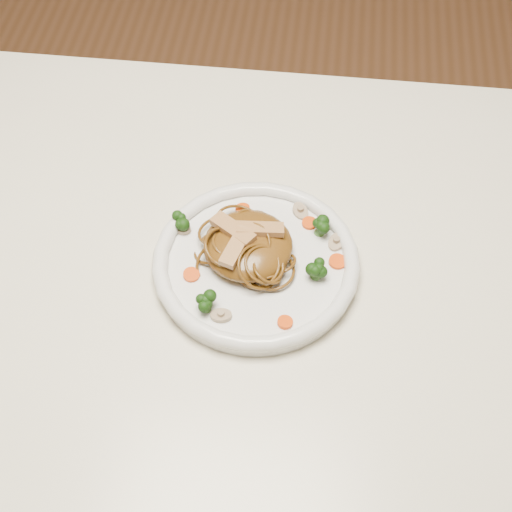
# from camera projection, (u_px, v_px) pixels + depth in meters

# --- Properties ---
(ground) EXTENTS (4.00, 4.00, 0.00)m
(ground) POSITION_uv_depth(u_px,v_px,m) (219.00, 486.00, 1.57)
(ground) COLOR brown
(ground) RESTS_ON ground
(table) EXTENTS (1.20, 0.80, 0.75)m
(table) POSITION_uv_depth(u_px,v_px,m) (201.00, 316.00, 1.05)
(table) COLOR silver
(table) RESTS_ON ground
(plate) EXTENTS (0.33, 0.33, 0.02)m
(plate) POSITION_uv_depth(u_px,v_px,m) (256.00, 266.00, 0.97)
(plate) COLOR white
(plate) RESTS_ON table
(noodle_mound) EXTENTS (0.14, 0.14, 0.04)m
(noodle_mound) POSITION_uv_depth(u_px,v_px,m) (248.00, 245.00, 0.96)
(noodle_mound) COLOR brown
(noodle_mound) RESTS_ON plate
(chicken_a) EXTENTS (0.06, 0.03, 0.01)m
(chicken_a) POSITION_uv_depth(u_px,v_px,m) (260.00, 229.00, 0.95)
(chicken_a) COLOR tan
(chicken_a) RESTS_ON noodle_mound
(chicken_b) EXTENTS (0.06, 0.05, 0.01)m
(chicken_b) POSITION_uv_depth(u_px,v_px,m) (233.00, 229.00, 0.95)
(chicken_b) COLOR tan
(chicken_b) RESTS_ON noodle_mound
(chicken_c) EXTENTS (0.04, 0.06, 0.01)m
(chicken_c) POSITION_uv_depth(u_px,v_px,m) (236.00, 247.00, 0.93)
(chicken_c) COLOR tan
(chicken_c) RESTS_ON noodle_mound
(broccoli_0) EXTENTS (0.03, 0.03, 0.03)m
(broccoli_0) POSITION_uv_depth(u_px,v_px,m) (320.00, 225.00, 0.98)
(broccoli_0) COLOR #173A0C
(broccoli_0) RESTS_ON plate
(broccoli_1) EXTENTS (0.03, 0.03, 0.03)m
(broccoli_1) POSITION_uv_depth(u_px,v_px,m) (182.00, 221.00, 0.98)
(broccoli_1) COLOR #173A0C
(broccoli_1) RESTS_ON plate
(broccoli_2) EXTENTS (0.03, 0.03, 0.03)m
(broccoli_2) POSITION_uv_depth(u_px,v_px,m) (205.00, 301.00, 0.91)
(broccoli_2) COLOR #173A0C
(broccoli_2) RESTS_ON plate
(broccoli_3) EXTENTS (0.03, 0.03, 0.03)m
(broccoli_3) POSITION_uv_depth(u_px,v_px,m) (317.00, 268.00, 0.94)
(broccoli_3) COLOR #173A0C
(broccoli_3) RESTS_ON plate
(carrot_0) EXTENTS (0.02, 0.02, 0.00)m
(carrot_0) POSITION_uv_depth(u_px,v_px,m) (309.00, 223.00, 1.00)
(carrot_0) COLOR #EB4D08
(carrot_0) RESTS_ON plate
(carrot_1) EXTENTS (0.02, 0.02, 0.00)m
(carrot_1) POSITION_uv_depth(u_px,v_px,m) (191.00, 275.00, 0.95)
(carrot_1) COLOR #EB4D08
(carrot_1) RESTS_ON plate
(carrot_2) EXTENTS (0.03, 0.03, 0.00)m
(carrot_2) POSITION_uv_depth(u_px,v_px,m) (337.00, 262.00, 0.96)
(carrot_2) COLOR #EB4D08
(carrot_2) RESTS_ON plate
(carrot_3) EXTENTS (0.02, 0.02, 0.00)m
(carrot_3) POSITION_uv_depth(u_px,v_px,m) (243.00, 209.00, 1.01)
(carrot_3) COLOR #EB4D08
(carrot_3) RESTS_ON plate
(carrot_4) EXTENTS (0.02, 0.02, 0.00)m
(carrot_4) POSITION_uv_depth(u_px,v_px,m) (285.00, 322.00, 0.91)
(carrot_4) COLOR #EB4D08
(carrot_4) RESTS_ON plate
(mushroom_0) EXTENTS (0.03, 0.03, 0.01)m
(mushroom_0) POSITION_uv_depth(u_px,v_px,m) (221.00, 316.00, 0.91)
(mushroom_0) COLOR tan
(mushroom_0) RESTS_ON plate
(mushroom_1) EXTENTS (0.03, 0.03, 0.01)m
(mushroom_1) POSITION_uv_depth(u_px,v_px,m) (336.00, 242.00, 0.98)
(mushroom_1) COLOR tan
(mushroom_1) RESTS_ON plate
(mushroom_2) EXTENTS (0.04, 0.04, 0.01)m
(mushroom_2) POSITION_uv_depth(u_px,v_px,m) (181.00, 228.00, 0.99)
(mushroom_2) COLOR tan
(mushroom_2) RESTS_ON plate
(mushroom_3) EXTENTS (0.04, 0.04, 0.01)m
(mushroom_3) POSITION_uv_depth(u_px,v_px,m) (300.00, 211.00, 1.01)
(mushroom_3) COLOR tan
(mushroom_3) RESTS_ON plate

